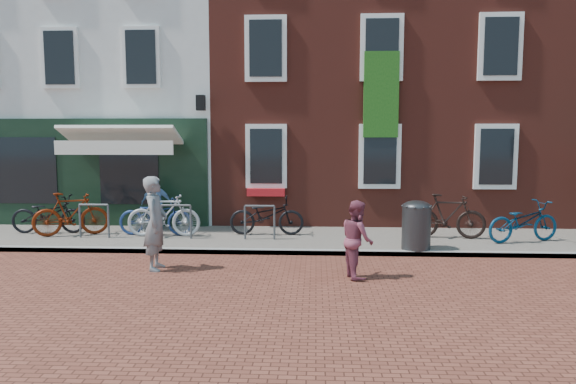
# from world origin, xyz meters

# --- Properties ---
(ground) EXTENTS (80.00, 80.00, 0.00)m
(ground) POSITION_xyz_m (0.00, 0.00, 0.00)
(ground) COLOR brown
(sidewalk) EXTENTS (24.00, 3.00, 0.10)m
(sidewalk) POSITION_xyz_m (1.00, 1.50, 0.05)
(sidewalk) COLOR slate
(sidewalk) RESTS_ON ground
(building_stucco) EXTENTS (8.00, 8.00, 9.00)m
(building_stucco) POSITION_xyz_m (-5.00, 7.00, 4.50)
(building_stucco) COLOR silver
(building_stucco) RESTS_ON ground
(building_brick_mid) EXTENTS (6.00, 8.00, 10.00)m
(building_brick_mid) POSITION_xyz_m (2.00, 7.00, 5.00)
(building_brick_mid) COLOR maroon
(building_brick_mid) RESTS_ON ground
(building_brick_right) EXTENTS (6.00, 8.00, 10.00)m
(building_brick_right) POSITION_xyz_m (8.00, 7.00, 5.00)
(building_brick_right) COLOR maroon
(building_brick_right) RESTS_ON ground
(litter_bin) EXTENTS (0.62, 0.62, 1.13)m
(litter_bin) POSITION_xyz_m (4.00, 0.30, 0.69)
(litter_bin) COLOR #2F2F31
(litter_bin) RESTS_ON sidewalk
(woman) EXTENTS (0.47, 0.68, 1.80)m
(woman) POSITION_xyz_m (-1.22, -1.33, 0.90)
(woman) COLOR slate
(woman) RESTS_ON ground
(boy) EXTENTS (0.67, 0.79, 1.41)m
(boy) POSITION_xyz_m (2.58, -1.69, 0.70)
(boy) COLOR brown
(boy) RESTS_ON ground
(cafe_person) EXTENTS (0.81, 0.34, 1.37)m
(cafe_person) POSITION_xyz_m (-2.32, 2.38, 0.79)
(cafe_person) COLOR #78A5D8
(cafe_person) RESTS_ON sidewalk
(bicycle_0) EXTENTS (1.88, 0.79, 0.96)m
(bicycle_0) POSITION_xyz_m (-4.89, 1.72, 0.58)
(bicycle_0) COLOR black
(bicycle_0) RESTS_ON sidewalk
(bicycle_1) EXTENTS (1.83, 1.12, 1.07)m
(bicycle_1) POSITION_xyz_m (-4.18, 1.43, 0.63)
(bicycle_1) COLOR #591805
(bicycle_1) RESTS_ON sidewalk
(bicycle_2) EXTENTS (1.83, 0.64, 0.96)m
(bicycle_2) POSITION_xyz_m (-2.12, 1.60, 0.58)
(bicycle_2) COLOR navy
(bicycle_2) RESTS_ON sidewalk
(bicycle_3) EXTENTS (1.80, 0.58, 1.07)m
(bicycle_3) POSITION_xyz_m (-1.87, 1.43, 0.63)
(bicycle_3) COLOR #A1A2A4
(bicycle_3) RESTS_ON sidewalk
(bicycle_4) EXTENTS (1.84, 0.67, 0.96)m
(bicycle_4) POSITION_xyz_m (0.61, 1.79, 0.58)
(bicycle_4) COLOR black
(bicycle_4) RESTS_ON sidewalk
(bicycle_5) EXTENTS (1.83, 0.75, 1.07)m
(bicycle_5) POSITION_xyz_m (4.98, 1.58, 0.63)
(bicycle_5) COLOR black
(bicycle_5) RESTS_ON sidewalk
(bicycle_6) EXTENTS (1.94, 1.18, 0.96)m
(bicycle_6) POSITION_xyz_m (6.61, 1.22, 0.58)
(bicycle_6) COLOR #09314F
(bicycle_6) RESTS_ON sidewalk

